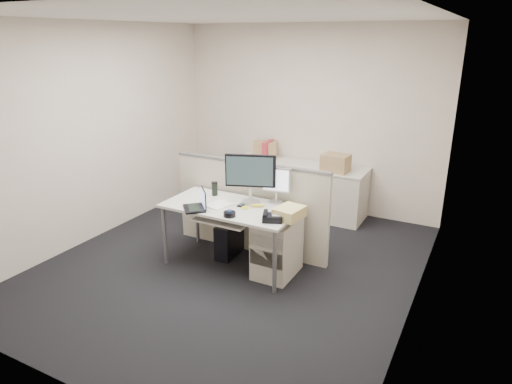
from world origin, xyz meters
The scene contains 29 objects.
floor centered at (0.00, 0.00, -0.01)m, with size 4.00×4.50×0.01m, color black.
ceiling centered at (0.00, 0.00, 2.70)m, with size 4.00×4.50×0.01m, color white.
wall_back centered at (0.00, 2.25, 1.35)m, with size 4.00×0.02×2.70m, color beige.
wall_front centered at (0.00, -2.25, 1.35)m, with size 4.00×0.02×2.70m, color beige.
wall_left centered at (-2.00, 0.00, 1.35)m, with size 0.02×4.50×2.70m, color beige.
wall_right centered at (2.00, 0.00, 1.35)m, with size 0.02×4.50×2.70m, color beige.
desk centered at (0.00, 0.00, 0.66)m, with size 1.50×0.75×0.73m.
keyboard_tray centered at (0.00, -0.18, 0.62)m, with size 0.62×0.32×0.02m, color silver.
drawer_pedestal centered at (0.55, 0.05, 0.33)m, with size 0.40×0.55×0.65m, color #B5AC9A.
cubicle_partition centered at (0.00, 0.45, 0.55)m, with size 2.00×0.06×1.10m, color #BFB49F.
back_counter centered at (0.00, 1.93, 0.36)m, with size 2.00×0.60×0.72m, color #B5AC9A.
monitor_main centered at (0.15, 0.18, 1.01)m, with size 0.56×0.22×0.56m, color black.
monitor_small centered at (0.40, 0.32, 0.93)m, with size 0.33×0.17×0.41m, color #B7B7BC.
laptop centered at (-0.30, -0.28, 0.84)m, with size 0.29×0.22×0.22m, color black.
trackball centered at (0.15, -0.28, 0.75)m, with size 0.13×0.13×0.05m, color black.
desk_phone centered at (0.60, -0.18, 0.76)m, with size 0.20×0.17×0.06m, color black.
paper_stack centered at (-0.12, -0.06, 0.74)m, with size 0.21×0.26×0.01m, color white.
sticky_pad centered at (0.18, 0.00, 0.74)m, with size 0.07×0.07×0.01m, color yellow.
travel_mug centered at (-0.35, 0.21, 0.80)m, with size 0.07×0.07×0.15m, color black.
banana centered at (0.28, 0.10, 0.75)m, with size 0.17×0.04×0.04m, color yellow.
cellphone centered at (0.10, 0.05, 0.74)m, with size 0.05×0.10×0.01m, color black.
manila_folders centered at (0.72, -0.03, 0.79)m, with size 0.24×0.31×0.12m, color tan.
keyboard centered at (0.05, -0.14, 0.64)m, with size 0.40×0.14×0.02m, color black.
pc_tower_desk centered at (-0.15, 0.20, 0.21)m, with size 0.18×0.45×0.42m, color black.
pc_tower_spare_dark centered at (-1.39, 2.03, 0.20)m, with size 0.17×0.43×0.40m, color black.
pc_tower_spare_silver centered at (-1.47, 1.80, 0.20)m, with size 0.17×0.44×0.41m, color #B7B7BC.
cardboard_box_left centered at (-0.61, 2.05, 0.85)m, with size 0.35×0.27×0.27m, color tan.
cardboard_box_right centered at (0.60, 1.81, 0.85)m, with size 0.36×0.28×0.26m, color tan.
red_binder centered at (-0.55, 2.03, 0.86)m, with size 0.07×0.31×0.29m, color #AE2A38.
Camera 1 is at (2.46, -4.06, 2.52)m, focal length 32.00 mm.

